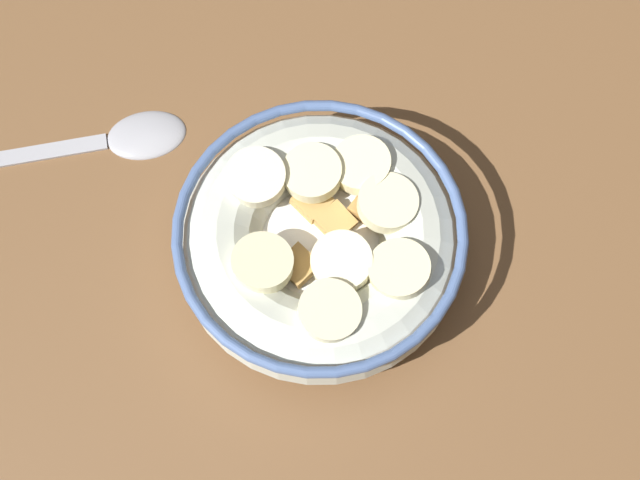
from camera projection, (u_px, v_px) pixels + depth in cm
name	position (u px, v px, depth cm)	size (l,w,h in cm)	color
ground_plane	(320.00, 264.00, 48.92)	(133.46, 133.46, 2.00)	brown
cereal_bowl	(320.00, 242.00, 45.57)	(15.49, 15.49, 5.32)	beige
spoon	(115.00, 138.00, 50.30)	(8.93, 14.68, 0.80)	#A5A5AD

